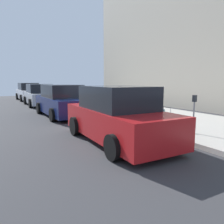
{
  "coord_description": "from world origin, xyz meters",
  "views": [
    {
      "loc": [
        -9.51,
        4.95,
        1.88
      ],
      "look_at": [
        -1.4,
        0.3,
        0.52
      ],
      "focal_mm": 34.62,
      "sensor_mm": 36.0,
      "label": 1
    }
  ],
  "objects_px": {
    "bollard_post": "(92,102)",
    "parked_car_silver_2": "(40,95)",
    "suitcase_silver_3": "(141,114)",
    "suitcase_red_5": "(127,110)",
    "suitcase_maroon_9": "(106,105)",
    "parking_meter": "(194,109)",
    "suitcase_maroon_2": "(149,116)",
    "suitcase_teal_8": "(112,108)",
    "parked_car_white_3": "(29,92)",
    "suitcase_navy_7": "(116,108)",
    "fire_hydrant": "(99,104)",
    "suitcase_black_4": "(135,113)",
    "suitcase_teal_1": "(159,117)",
    "parked_car_navy_1": "(62,101)",
    "parked_car_red_0": "(117,116)",
    "suitcase_olive_6": "(121,110)",
    "suitcase_navy_0": "(166,122)"
  },
  "relations": [
    {
      "from": "bollard_post",
      "to": "parked_car_silver_2",
      "type": "xyz_separation_m",
      "value": [
        5.15,
        2.06,
        0.16
      ]
    },
    {
      "from": "suitcase_red_5",
      "to": "fire_hydrant",
      "type": "distance_m",
      "value": 3.06
    },
    {
      "from": "suitcase_navy_0",
      "to": "parking_meter",
      "type": "relative_size",
      "value": 0.63
    },
    {
      "from": "suitcase_black_4",
      "to": "parked_car_white_3",
      "type": "distance_m",
      "value": 14.68
    },
    {
      "from": "suitcase_teal_1",
      "to": "suitcase_maroon_9",
      "type": "xyz_separation_m",
      "value": [
        4.17,
        0.07,
        0.05
      ]
    },
    {
      "from": "parking_meter",
      "to": "parked_car_navy_1",
      "type": "xyz_separation_m",
      "value": [
        6.54,
        2.46,
        -0.19
      ]
    },
    {
      "from": "suitcase_maroon_2",
      "to": "bollard_post",
      "type": "height_order",
      "value": "bollard_post"
    },
    {
      "from": "suitcase_navy_7",
      "to": "parking_meter",
      "type": "bearing_deg",
      "value": -176.22
    },
    {
      "from": "suitcase_teal_8",
      "to": "suitcase_maroon_9",
      "type": "relative_size",
      "value": 1.12
    },
    {
      "from": "suitcase_maroon_2",
      "to": "fire_hydrant",
      "type": "xyz_separation_m",
      "value": [
        4.64,
        -0.05,
        0.09
      ]
    },
    {
      "from": "suitcase_red_5",
      "to": "suitcase_maroon_9",
      "type": "distance_m",
      "value": 2.1
    },
    {
      "from": "suitcase_maroon_2",
      "to": "parking_meter",
      "type": "xyz_separation_m",
      "value": [
        -1.92,
        -0.3,
        0.52
      ]
    },
    {
      "from": "suitcase_teal_1",
      "to": "suitcase_teal_8",
      "type": "xyz_separation_m",
      "value": [
        3.63,
        0.02,
        -0.01
      ]
    },
    {
      "from": "suitcase_olive_6",
      "to": "parked_car_red_0",
      "type": "height_order",
      "value": "parked_car_red_0"
    },
    {
      "from": "suitcase_silver_3",
      "to": "suitcase_navy_7",
      "type": "distance_m",
      "value": 2.08
    },
    {
      "from": "suitcase_teal_1",
      "to": "suitcase_maroon_2",
      "type": "relative_size",
      "value": 1.0
    },
    {
      "from": "suitcase_black_4",
      "to": "suitcase_navy_7",
      "type": "relative_size",
      "value": 1.01
    },
    {
      "from": "parked_car_white_3",
      "to": "suitcase_navy_7",
      "type": "bearing_deg",
      "value": -170.55
    },
    {
      "from": "suitcase_red_5",
      "to": "parking_meter",
      "type": "distance_m",
      "value": 3.54
    },
    {
      "from": "suitcase_teal_1",
      "to": "parked_car_white_3",
      "type": "xyz_separation_m",
      "value": [
        16.07,
        2.25,
        0.3
      ]
    },
    {
      "from": "suitcase_teal_1",
      "to": "parked_car_white_3",
      "type": "relative_size",
      "value": 0.21
    },
    {
      "from": "parked_car_silver_2",
      "to": "parking_meter",
      "type": "bearing_deg",
      "value": -168.74
    },
    {
      "from": "suitcase_teal_1",
      "to": "suitcase_silver_3",
      "type": "distance_m",
      "value": 1.03
    },
    {
      "from": "parked_car_navy_1",
      "to": "parked_car_silver_2",
      "type": "height_order",
      "value": "parked_car_navy_1"
    },
    {
      "from": "suitcase_black_4",
      "to": "suitcase_maroon_9",
      "type": "height_order",
      "value": "suitcase_black_4"
    },
    {
      "from": "bollard_post",
      "to": "parking_meter",
      "type": "distance_m",
      "value": 7.21
    },
    {
      "from": "bollard_post",
      "to": "parked_car_white_3",
      "type": "xyz_separation_m",
      "value": [
        10.31,
        2.06,
        0.17
      ]
    },
    {
      "from": "suitcase_maroon_9",
      "to": "suitcase_black_4",
      "type": "bearing_deg",
      "value": -179.43
    },
    {
      "from": "suitcase_red_5",
      "to": "fire_hydrant",
      "type": "bearing_deg",
      "value": -0.87
    },
    {
      "from": "suitcase_silver_3",
      "to": "parked_car_navy_1",
      "type": "relative_size",
      "value": 0.21
    },
    {
      "from": "suitcase_maroon_2",
      "to": "suitcase_maroon_9",
      "type": "xyz_separation_m",
      "value": [
        3.68,
        -0.03,
        0.08
      ]
    },
    {
      "from": "suitcase_teal_8",
      "to": "parking_meter",
      "type": "xyz_separation_m",
      "value": [
        -5.06,
        -0.23,
        0.5
      ]
    },
    {
      "from": "suitcase_teal_1",
      "to": "parking_meter",
      "type": "relative_size",
      "value": 0.7
    },
    {
      "from": "parked_car_red_0",
      "to": "parked_car_white_3",
      "type": "distance_m",
      "value": 16.66
    },
    {
      "from": "suitcase_silver_3",
      "to": "suitcase_maroon_9",
      "type": "height_order",
      "value": "suitcase_silver_3"
    },
    {
      "from": "suitcase_olive_6",
      "to": "suitcase_teal_1",
      "type": "bearing_deg",
      "value": -177.79
    },
    {
      "from": "suitcase_silver_3",
      "to": "bollard_post",
      "type": "relative_size",
      "value": 1.06
    },
    {
      "from": "parked_car_red_0",
      "to": "suitcase_red_5",
      "type": "bearing_deg",
      "value": -38.97
    },
    {
      "from": "suitcase_teal_1",
      "to": "parked_car_red_0",
      "type": "bearing_deg",
      "value": 104.88
    },
    {
      "from": "suitcase_red_5",
      "to": "parked_car_silver_2",
      "type": "bearing_deg",
      "value": 13.74
    },
    {
      "from": "suitcase_navy_7",
      "to": "parked_car_silver_2",
      "type": "height_order",
      "value": "parked_car_silver_2"
    },
    {
      "from": "suitcase_black_4",
      "to": "bollard_post",
      "type": "bearing_deg",
      "value": 2.06
    },
    {
      "from": "suitcase_teal_8",
      "to": "parked_car_white_3",
      "type": "bearing_deg",
      "value": 10.16
    },
    {
      "from": "fire_hydrant",
      "to": "suitcase_black_4",
      "type": "bearing_deg",
      "value": -179.98
    },
    {
      "from": "fire_hydrant",
      "to": "bollard_post",
      "type": "height_order",
      "value": "bollard_post"
    },
    {
      "from": "bollard_post",
      "to": "parked_car_white_3",
      "type": "distance_m",
      "value": 10.51
    },
    {
      "from": "suitcase_black_4",
      "to": "parked_car_navy_1",
      "type": "height_order",
      "value": "parked_car_navy_1"
    },
    {
      "from": "suitcase_teal_8",
      "to": "parked_car_red_0",
      "type": "xyz_separation_m",
      "value": [
        -4.23,
        2.23,
        0.33
      ]
    },
    {
      "from": "suitcase_navy_7",
      "to": "parked_car_white_3",
      "type": "height_order",
      "value": "parked_car_white_3"
    },
    {
      "from": "suitcase_silver_3",
      "to": "suitcase_teal_1",
      "type": "bearing_deg",
      "value": -174.61
    }
  ]
}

